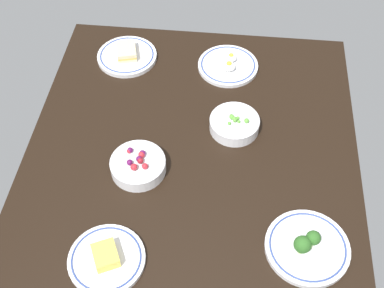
% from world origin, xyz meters
% --- Properties ---
extents(dining_table, '(1.13, 1.02, 0.04)m').
position_xyz_m(dining_table, '(0.00, 0.00, 0.02)').
color(dining_table, black).
rests_on(dining_table, ground).
extents(plate_eggs, '(0.21, 0.21, 0.05)m').
position_xyz_m(plate_eggs, '(0.38, -0.09, 0.05)').
color(plate_eggs, silver).
rests_on(plate_eggs, dining_table).
extents(plate_broccoli, '(0.23, 0.23, 0.08)m').
position_xyz_m(plate_broccoli, '(-0.31, -0.34, 0.06)').
color(plate_broccoli, silver).
rests_on(plate_broccoli, dining_table).
extents(plate_cheese, '(0.20, 0.20, 0.05)m').
position_xyz_m(plate_cheese, '(-0.40, 0.18, 0.05)').
color(plate_cheese, silver).
rests_on(plate_cheese, dining_table).
extents(plate_sandwich, '(0.21, 0.21, 0.05)m').
position_xyz_m(plate_sandwich, '(0.39, 0.28, 0.05)').
color(plate_sandwich, silver).
rests_on(plate_sandwich, dining_table).
extents(bowl_peas, '(0.16, 0.16, 0.06)m').
position_xyz_m(bowl_peas, '(0.09, -0.12, 0.06)').
color(bowl_peas, silver).
rests_on(bowl_peas, dining_table).
extents(bowl_berries, '(0.17, 0.17, 0.06)m').
position_xyz_m(bowl_berries, '(-0.10, 0.15, 0.06)').
color(bowl_berries, silver).
rests_on(bowl_berries, dining_table).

